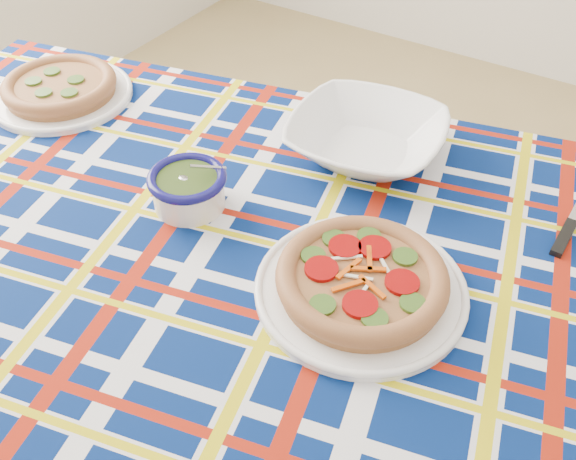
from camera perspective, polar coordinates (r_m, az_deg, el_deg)
The scene contains 7 objects.
floor at distance 1.77m, azimuth 10.13°, elevation -16.51°, with size 4.00×4.00×0.00m, color #9B8350.
dining_table at distance 1.08m, azimuth -3.32°, elevation -5.76°, with size 1.82×1.36×0.77m.
tablecloth at distance 1.06m, azimuth -3.37°, elevation -4.85°, with size 1.67×1.06×0.11m, color #041953, non-canonical shape.
main_focaccia_plate at distance 0.96m, azimuth 6.58°, elevation -4.32°, with size 0.33×0.33×0.06m, color #915C33, non-canonical shape.
pesto_bowl at distance 1.11m, azimuth -8.89°, elevation 3.86°, with size 0.14×0.14×0.08m, color #1F320D, non-canonical shape.
serving_bowl at distance 1.23m, azimuth 6.97°, elevation 8.13°, with size 0.29×0.29×0.07m, color white.
second_focaccia_plate at distance 1.48m, azimuth -19.63°, elevation 11.92°, with size 0.31×0.31×0.06m, color #915C33, non-canonical shape.
Camera 1 is at (0.22, -0.91, 1.50)m, focal length 40.00 mm.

